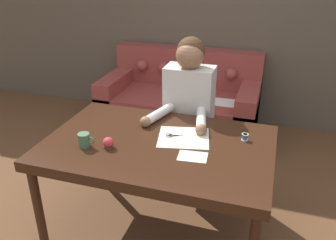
# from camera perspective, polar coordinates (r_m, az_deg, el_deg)

# --- Properties ---
(ground_plane) EXTENTS (16.00, 16.00, 0.00)m
(ground_plane) POSITION_cam_1_polar(r_m,az_deg,el_deg) (2.69, -1.05, -18.25)
(ground_plane) COLOR brown
(wall_back) EXTENTS (8.00, 0.06, 2.60)m
(wall_back) POSITION_cam_1_polar(r_m,az_deg,el_deg) (4.10, 8.92, 17.36)
(wall_back) COLOR brown
(wall_back) RESTS_ON ground_plane
(dining_table) EXTENTS (1.49, 0.97, 0.72)m
(dining_table) POSITION_cam_1_polar(r_m,az_deg,el_deg) (2.37, -1.60, -4.99)
(dining_table) COLOR #381E11
(dining_table) RESTS_ON ground_plane
(couch) EXTENTS (1.69, 0.88, 0.87)m
(couch) POSITION_cam_1_polar(r_m,az_deg,el_deg) (4.01, 2.13, 2.75)
(couch) COLOR brown
(couch) RESTS_ON ground_plane
(person) EXTENTS (0.49, 0.61, 1.28)m
(person) POSITION_cam_1_polar(r_m,az_deg,el_deg) (2.88, 3.25, 0.81)
(person) COLOR #33281E
(person) RESTS_ON ground_plane
(pattern_paper_main) EXTENTS (0.39, 0.37, 0.00)m
(pattern_paper_main) POSITION_cam_1_polar(r_m,az_deg,el_deg) (2.39, 2.52, -2.82)
(pattern_paper_main) COLOR beige
(pattern_paper_main) RESTS_ON dining_table
(pattern_paper_offcut) EXTENTS (0.19, 0.14, 0.00)m
(pattern_paper_offcut) POSITION_cam_1_polar(r_m,az_deg,el_deg) (2.18, 3.97, -5.87)
(pattern_paper_offcut) COLOR beige
(pattern_paper_offcut) RESTS_ON dining_table
(scissors) EXTENTS (0.21, 0.10, 0.01)m
(scissors) POSITION_cam_1_polar(r_m,az_deg,el_deg) (2.41, 1.15, -2.56)
(scissors) COLOR silver
(scissors) RESTS_ON dining_table
(mug) EXTENTS (0.11, 0.08, 0.09)m
(mug) POSITION_cam_1_polar(r_m,az_deg,el_deg) (2.33, -13.27, -3.15)
(mug) COLOR #47704C
(mug) RESTS_ON dining_table
(thread_spool) EXTENTS (0.04, 0.04, 0.05)m
(thread_spool) POSITION_cam_1_polar(r_m,az_deg,el_deg) (2.41, 12.24, -2.69)
(thread_spool) COLOR #3366B2
(thread_spool) RESTS_ON dining_table
(pin_cushion) EXTENTS (0.07, 0.07, 0.07)m
(pin_cushion) POSITION_cam_1_polar(r_m,az_deg,el_deg) (2.29, -9.56, -3.67)
(pin_cushion) COLOR #4C3828
(pin_cushion) RESTS_ON dining_table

